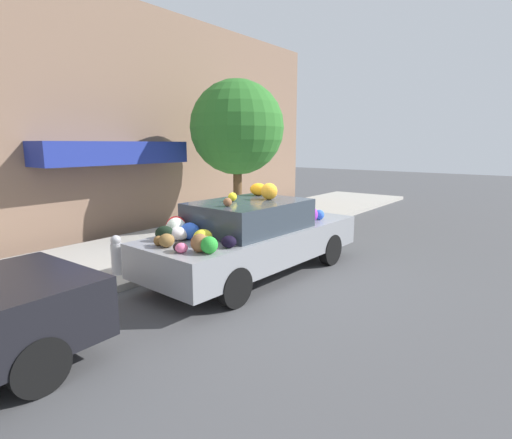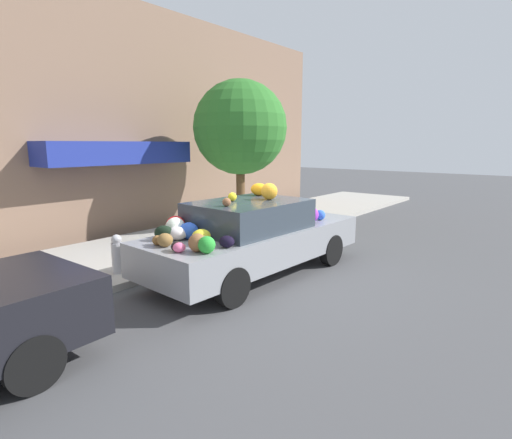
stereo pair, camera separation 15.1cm
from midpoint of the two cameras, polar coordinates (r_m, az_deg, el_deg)
The scene contains 6 objects.
ground_plane at distance 7.59m, azimuth -0.91°, elevation -7.61°, with size 60.00×60.00×0.00m, color #4C4C4F.
sidewalk_curb at distance 9.43m, azimuth -13.83°, elevation -3.86°, with size 24.00×3.20×0.12m.
building_facade at distance 10.99m, azimuth -21.92°, elevation 13.06°, with size 18.00×1.20×6.05m.
street_tree at distance 11.06m, azimuth -3.12°, elevation 12.92°, with size 2.53×2.53×3.97m.
fire_hydrant at distance 7.48m, azimuth -19.82°, elevation -4.78°, with size 0.20×0.20×0.70m.
art_car at distance 7.31m, azimuth -0.96°, elevation -2.31°, with size 4.58×1.86×1.69m.
Camera 1 is at (-5.65, -4.46, 2.39)m, focal length 28.00 mm.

